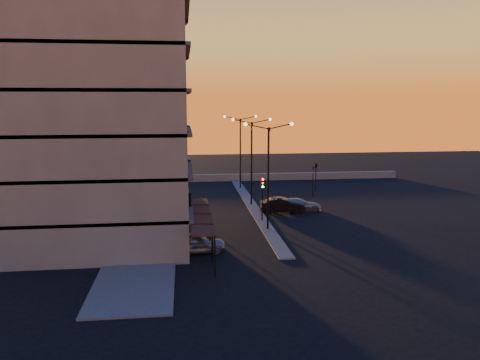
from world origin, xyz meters
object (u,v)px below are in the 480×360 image
(traffic_light_main, at_px, (262,192))
(car_hatchback, at_px, (196,243))
(streetlamp_mid, at_px, (252,155))
(car_sedan, at_px, (283,205))
(car_wagon, at_px, (299,205))

(traffic_light_main, relative_size, car_hatchback, 0.94)
(streetlamp_mid, bearing_deg, traffic_light_main, -90.00)
(streetlamp_mid, height_order, car_hatchback, streetlamp_mid)
(car_sedan, bearing_deg, car_hatchback, 150.51)
(car_sedan, bearing_deg, car_wagon, -71.58)
(traffic_light_main, bearing_deg, streetlamp_mid, 90.00)
(car_hatchback, bearing_deg, car_sedan, -43.51)
(streetlamp_mid, relative_size, car_wagon, 2.04)
(car_hatchback, bearing_deg, streetlamp_mid, -28.45)
(car_hatchback, distance_m, car_sedan, 15.05)
(streetlamp_mid, relative_size, car_hatchback, 2.10)
(traffic_light_main, height_order, car_sedan, traffic_light_main)
(traffic_light_main, distance_m, car_wagon, 6.32)
(car_sedan, relative_size, car_wagon, 0.98)
(car_wagon, bearing_deg, car_sedan, 96.45)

